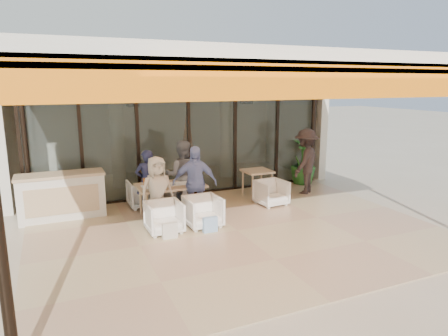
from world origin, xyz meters
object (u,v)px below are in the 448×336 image
(diner_periwinkle, at_px, (195,183))
(side_chair, at_px, (271,192))
(standing_woman, at_px, (306,162))
(chair_far_right, at_px, (176,191))
(diner_navy, at_px, (147,182))
(chair_near_left, at_px, (164,216))
(potted_palm, at_px, (303,162))
(dining_table, at_px, (170,187))
(host_counter, at_px, (62,196))
(side_table, at_px, (257,174))
(diner_cream, at_px, (157,191))
(diner_grey, at_px, (182,175))
(chair_far_left, at_px, (143,192))
(chair_near_right, at_px, (203,210))

(diner_periwinkle, xyz_separation_m, side_chair, (2.09, 0.25, -0.48))
(standing_woman, bearing_deg, chair_far_right, -43.28)
(diner_navy, height_order, diner_periwinkle, diner_periwinkle)
(chair_near_left, height_order, potted_palm, potted_palm)
(dining_table, height_order, diner_periwinkle, diner_periwinkle)
(potted_palm, bearing_deg, host_counter, -176.00)
(side_table, xyz_separation_m, standing_woman, (1.39, -0.17, 0.26))
(diner_cream, bearing_deg, diner_periwinkle, -6.24)
(chair_far_right, xyz_separation_m, chair_near_left, (-0.84, -1.90, 0.04))
(side_chair, bearing_deg, standing_woman, 16.76)
(diner_grey, bearing_deg, chair_far_left, -11.12)
(diner_navy, bearing_deg, potted_palm, -166.89)
(chair_far_right, xyz_separation_m, potted_palm, (4.04, 0.32, 0.36))
(diner_grey, bearing_deg, diner_navy, 19.65)
(host_counter, distance_m, chair_near_left, 2.55)
(host_counter, xyz_separation_m, chair_near_right, (2.69, -1.75, -0.17))
(chair_far_right, relative_size, chair_near_right, 0.87)
(chair_far_left, bearing_deg, dining_table, 112.91)
(chair_near_right, height_order, diner_navy, diner_navy)
(chair_far_left, bearing_deg, side_table, 171.36)
(side_chair, bearing_deg, diner_grey, 156.92)
(side_table, relative_size, standing_woman, 0.42)
(chair_far_right, relative_size, diner_navy, 0.42)
(chair_far_left, bearing_deg, chair_near_left, 89.22)
(host_counter, xyz_separation_m, diner_periwinkle, (2.69, -1.25, 0.30))
(dining_table, bearing_deg, potted_palm, 15.86)
(chair_far_right, height_order, standing_woman, standing_woman)
(chair_far_right, relative_size, diner_periwinkle, 0.38)
(side_table, bearing_deg, diner_navy, -178.14)
(chair_near_left, height_order, diner_grey, diner_grey)
(chair_near_left, bearing_deg, side_chair, 13.75)
(side_chair, height_order, standing_woman, standing_woman)
(diner_cream, distance_m, potted_palm, 5.17)
(host_counter, xyz_separation_m, side_table, (4.78, -0.26, 0.11))
(host_counter, bearing_deg, chair_far_left, 4.54)
(chair_far_left, height_order, standing_woman, standing_woman)
(diner_periwinkle, bearing_deg, diner_grey, 106.34)
(side_table, xyz_separation_m, side_chair, (0.00, -0.75, -0.29))
(chair_far_left, xyz_separation_m, diner_navy, (0.00, -0.50, 0.38))
(host_counter, height_order, chair_far_right, host_counter)
(host_counter, xyz_separation_m, chair_far_right, (2.69, 0.15, -0.21))
(dining_table, distance_m, diner_grey, 0.63)
(diner_navy, relative_size, side_table, 2.01)
(potted_palm, bearing_deg, chair_far_left, -176.20)
(side_chair, distance_m, standing_woman, 1.60)
(chair_near_right, xyz_separation_m, side_table, (2.09, 1.50, 0.27))
(chair_far_left, distance_m, side_chair, 3.15)
(chair_far_left, bearing_deg, diner_periwinkle, 120.18)
(chair_near_left, xyz_separation_m, side_chair, (2.93, 0.75, -0.01))
(chair_near_right, xyz_separation_m, diner_navy, (-0.84, 1.40, 0.38))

